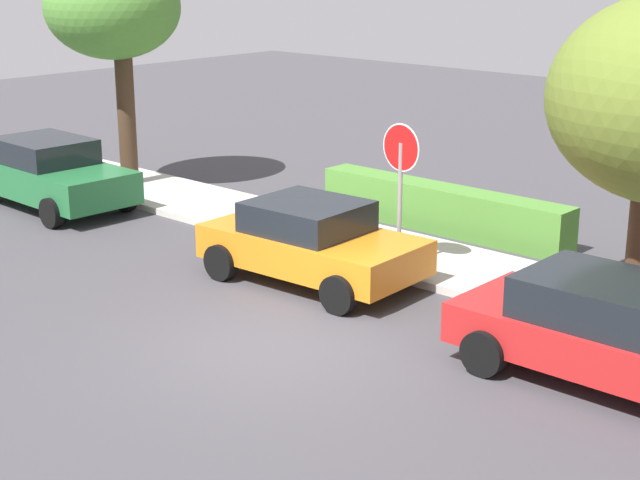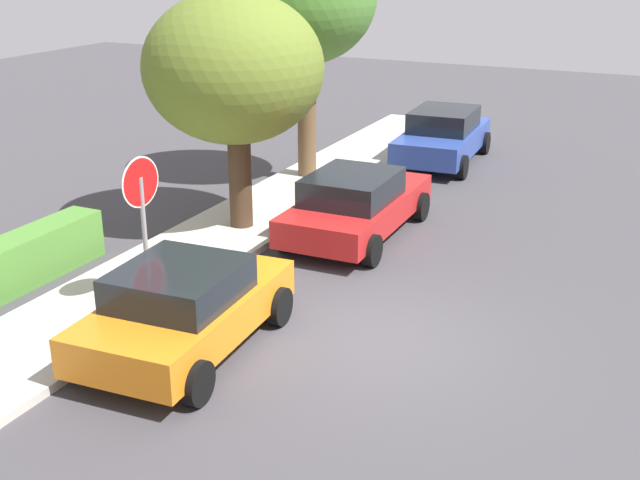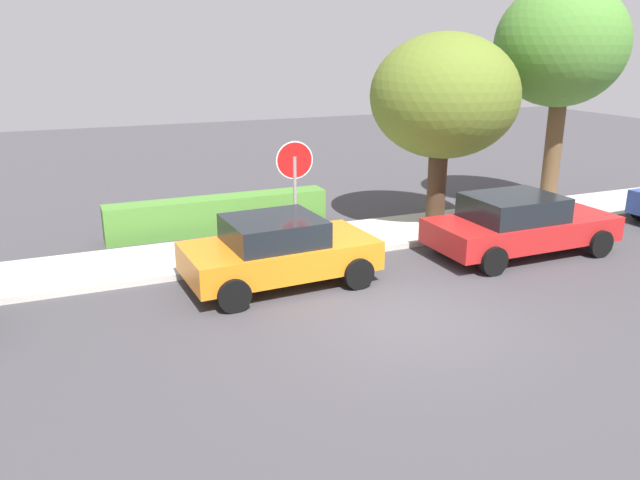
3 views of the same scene
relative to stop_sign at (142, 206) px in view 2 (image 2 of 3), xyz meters
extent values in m
plane|color=#423F44|center=(0.67, -3.78, -1.87)|extent=(60.00, 60.00, 0.00)
cube|color=beige|center=(0.67, 0.78, -1.80)|extent=(32.00, 2.28, 0.14)
cylinder|color=gray|center=(0.00, 0.00, -0.69)|extent=(0.08, 0.08, 2.36)
cylinder|color=white|center=(0.00, 0.00, 0.41)|extent=(0.83, 0.09, 0.84)
cylinder|color=red|center=(0.00, 0.00, 0.41)|extent=(0.78, 0.10, 0.78)
cube|color=orange|center=(-0.84, -1.32, -1.27)|extent=(3.93, 2.08, 0.59)
cube|color=black|center=(-0.96, -1.33, -0.72)|extent=(1.91, 1.75, 0.51)
cylinder|color=black|center=(-2.09, -2.33, -1.55)|extent=(0.65, 0.25, 0.64)
cylinder|color=black|center=(-2.19, -0.45, -1.55)|extent=(0.65, 0.25, 0.64)
cylinder|color=black|center=(0.52, -2.19, -1.55)|extent=(0.65, 0.25, 0.64)
cylinder|color=black|center=(0.41, -0.31, -1.55)|extent=(0.65, 0.25, 0.64)
cube|color=red|center=(4.99, -1.68, -1.29)|extent=(4.45, 1.88, 0.57)
cube|color=black|center=(4.69, -1.69, -0.73)|extent=(2.04, 1.64, 0.55)
cylinder|color=black|center=(6.49, -0.75, -1.55)|extent=(0.64, 0.23, 0.64)
cylinder|color=black|center=(6.51, -2.59, -1.55)|extent=(0.64, 0.23, 0.64)
cylinder|color=black|center=(3.48, -0.77, -1.55)|extent=(0.64, 0.23, 0.64)
cylinder|color=black|center=(3.49, -2.62, -1.55)|extent=(0.64, 0.23, 0.64)
cube|color=#2D479E|center=(11.57, -1.51, -1.26)|extent=(4.39, 2.06, 0.63)
cube|color=black|center=(11.62, -1.51, -0.65)|extent=(2.22, 1.73, 0.57)
cylinder|color=black|center=(12.99, -0.52, -1.55)|extent=(0.65, 0.25, 0.64)
cylinder|color=black|center=(13.08, -2.36, -1.55)|extent=(0.65, 0.25, 0.64)
cylinder|color=black|center=(10.06, -0.66, -1.55)|extent=(0.65, 0.25, 0.64)
cylinder|color=black|center=(10.16, -2.50, -1.55)|extent=(0.65, 0.25, 0.64)
cylinder|color=#422D1E|center=(4.15, 0.66, -0.77)|extent=(0.49, 0.49, 2.20)
ellipsoid|color=olive|center=(4.34, 0.84, 1.59)|extent=(3.74, 3.74, 3.11)
cylinder|color=brown|center=(8.33, 1.14, -0.11)|extent=(0.48, 0.48, 3.52)
camera|label=1|loc=(10.08, -13.12, 3.70)|focal=55.00mm
camera|label=2|loc=(-9.89, -7.85, 4.00)|focal=45.00mm
camera|label=3|loc=(-4.72, -12.69, 2.86)|focal=35.00mm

